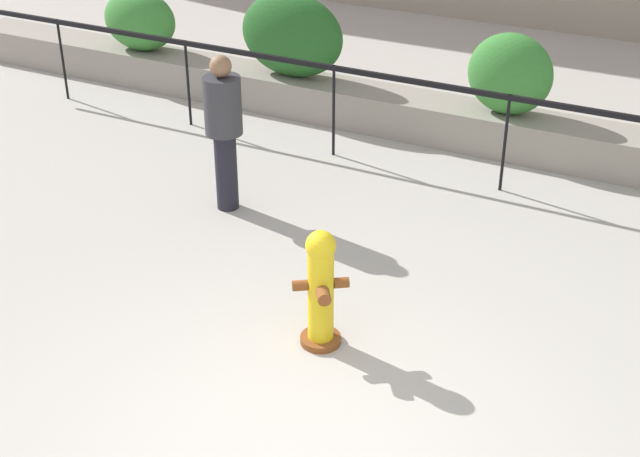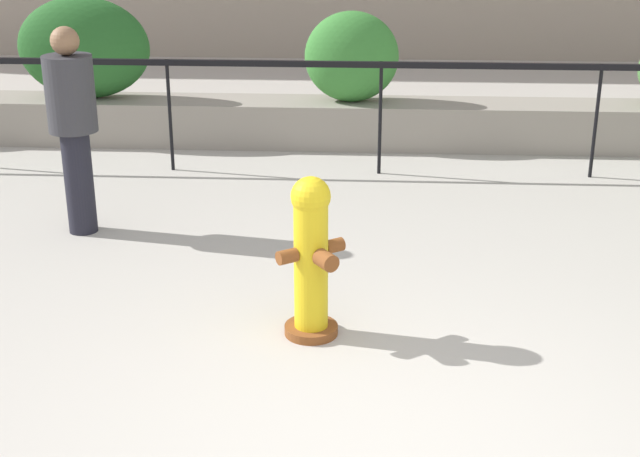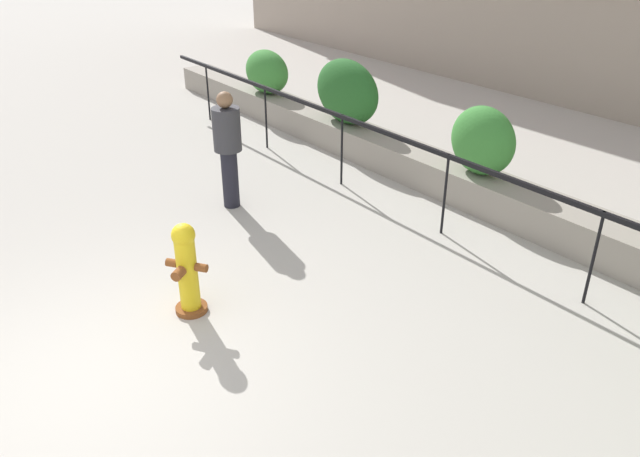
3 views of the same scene
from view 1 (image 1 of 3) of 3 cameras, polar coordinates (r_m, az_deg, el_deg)
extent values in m
plane|color=#B2ADA3|center=(6.61, -1.86, -14.38)|extent=(120.00, 120.00, 0.00)
cube|color=gray|center=(11.30, 13.24, 5.75)|extent=(18.00, 0.70, 0.50)
cube|color=black|center=(9.99, 12.05, 8.20)|extent=(15.00, 0.05, 0.06)
cylinder|color=black|center=(13.28, -16.14, 10.33)|extent=(0.04, 0.04, 1.15)
cylinder|color=black|center=(11.96, -8.44, 9.16)|extent=(0.04, 0.04, 1.15)
cylinder|color=black|center=(10.90, 0.88, 7.51)|extent=(0.04, 0.04, 1.15)
cylinder|color=black|center=(10.19, 11.74, 5.34)|extent=(0.04, 0.04, 1.15)
ellipsoid|color=#387F33|center=(13.62, -11.47, 12.94)|extent=(1.18, 0.70, 0.88)
ellipsoid|color=#235B23|center=(12.19, -1.83, 12.28)|extent=(1.50, 0.62, 1.14)
ellipsoid|color=#387F33|center=(11.11, 12.06, 9.64)|extent=(1.05, 0.62, 1.00)
cylinder|color=brown|center=(7.67, 0.04, -7.10)|extent=(0.49, 0.49, 0.06)
cylinder|color=gold|center=(7.41, 0.04, -4.25)|extent=(0.31, 0.31, 0.85)
sphere|color=gold|center=(7.16, 0.04, -1.10)|extent=(0.25, 0.25, 0.25)
cylinder|color=brown|center=(7.20, 0.23, -4.34)|extent=(0.17, 0.18, 0.11)
cylinder|color=brown|center=(7.34, -1.30, -3.67)|extent=(0.15, 0.15, 0.09)
cylinder|color=brown|center=(7.38, 1.38, -3.49)|extent=(0.15, 0.15, 0.09)
cylinder|color=black|center=(9.70, -6.01, 3.69)|extent=(0.34, 0.34, 0.88)
cylinder|color=#333338|center=(9.40, -6.25, 7.83)|extent=(0.56, 0.56, 0.62)
sphere|color=#8C6647|center=(9.26, -6.39, 10.29)|extent=(0.23, 0.23, 0.23)
camera|label=2|loc=(3.09, -44.88, -16.45)|focal=50.00mm
camera|label=3|loc=(4.02, 65.90, 4.70)|focal=35.00mm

